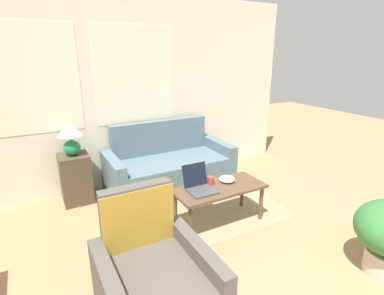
# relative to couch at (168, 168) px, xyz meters

# --- Properties ---
(wall_back) EXTENTS (6.10, 0.06, 2.60)m
(wall_back) POSITION_rel_couch_xyz_m (-0.85, 0.42, 1.03)
(wall_back) COLOR silver
(wall_back) RESTS_ON ground_plane
(rug) EXTENTS (1.85, 1.78, 0.01)m
(rug) POSITION_rel_couch_xyz_m (0.09, -0.62, -0.27)
(rug) COLOR #9E8966
(rug) RESTS_ON ground_plane
(couch) EXTENTS (1.74, 0.81, 0.91)m
(couch) POSITION_rel_couch_xyz_m (0.00, 0.00, 0.00)
(couch) COLOR slate
(couch) RESTS_ON ground_plane
(armchair) EXTENTS (0.74, 0.83, 0.94)m
(armchair) POSITION_rel_couch_xyz_m (-1.03, -2.01, 0.00)
(armchair) COLOR #514C47
(armchair) RESTS_ON ground_plane
(side_table) EXTENTS (0.36, 0.36, 0.64)m
(side_table) POSITION_rel_couch_xyz_m (-1.23, 0.14, 0.04)
(side_table) COLOR #4C3D2D
(side_table) RESTS_ON ground_plane
(table_lamp) EXTENTS (0.29, 0.29, 0.43)m
(table_lamp) POSITION_rel_couch_xyz_m (-1.23, 0.14, 0.62)
(table_lamp) COLOR #1E8451
(table_lamp) RESTS_ON side_table
(coffee_table) EXTENTS (1.03, 0.45, 0.44)m
(coffee_table) POSITION_rel_couch_xyz_m (0.09, -1.17, 0.11)
(coffee_table) COLOR brown
(coffee_table) RESTS_ON ground_plane
(laptop) EXTENTS (0.28, 0.32, 0.26)m
(laptop) POSITION_rel_couch_xyz_m (-0.14, -1.12, 0.22)
(laptop) COLOR #47474C
(laptop) RESTS_ON coffee_table
(cup_navy) EXTENTS (0.07, 0.07, 0.09)m
(cup_navy) POSITION_rel_couch_xyz_m (0.04, -1.06, 0.21)
(cup_navy) COLOR #B23D38
(cup_navy) RESTS_ON coffee_table
(snack_bowl) EXTENTS (0.18, 0.18, 0.06)m
(snack_bowl) POSITION_rel_couch_xyz_m (0.25, -1.09, 0.20)
(snack_bowl) COLOR white
(snack_bowl) RESTS_ON coffee_table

